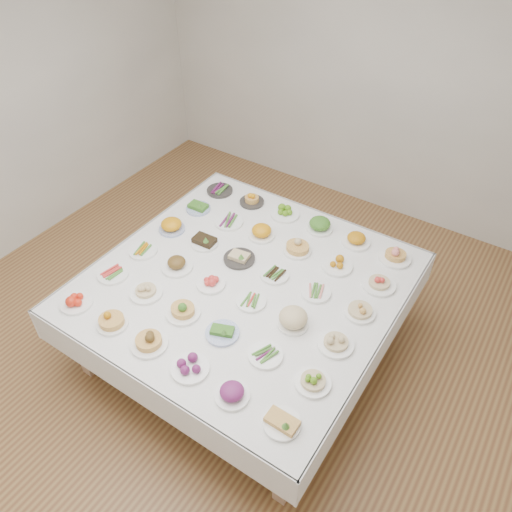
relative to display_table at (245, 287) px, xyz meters
The scene contains 38 objects.
room_envelope 1.16m from the display_table, 168.61° to the right, with size 5.02×5.02×2.81m.
display_table is the anchor object (origin of this frame).
dish_0 1.19m from the display_table, 134.98° to the right, with size 0.22×0.22×0.10m.
dish_1 0.98m from the display_table, 120.52° to the right, with size 0.21×0.21×0.12m.
dish_2 0.85m from the display_table, 101.72° to the right, with size 0.24×0.24×0.14m.
dish_3 0.85m from the display_table, 78.66° to the right, with size 0.24×0.24×0.11m.
dish_4 0.98m from the display_table, 59.74° to the right, with size 0.20×0.20×0.11m.
dish_5 1.18m from the display_table, 45.30° to the right, with size 0.21×0.21×0.10m.
dish_6 0.98m from the display_table, 149.68° to the right, with size 0.22×0.22×0.05m.
dish_7 0.72m from the display_table, 135.38° to the right, with size 0.23×0.23×0.11m.
dish_8 0.54m from the display_table, 108.06° to the right, with size 0.23×0.23×0.14m.
dish_9 0.53m from the display_table, 71.63° to the right, with size 0.22×0.22×0.09m.
dish_10 0.70m from the display_table, 44.65° to the right, with size 0.22×0.22×0.05m.
dish_11 0.99m from the display_table, 31.00° to the right, with size 0.22×0.22×0.11m.
dish_12 0.86m from the display_table, 168.31° to the right, with size 0.22×0.22×0.05m.
dish_13 0.54m from the display_table, 161.31° to the right, with size 0.23×0.23×0.12m.
dish_14 0.27m from the display_table, 135.21° to the right, with size 0.21×0.21×0.08m.
dish_15 0.24m from the display_table, 43.87° to the right, with size 0.21×0.21×0.05m.
dish_16 0.55m from the display_table, 18.73° to the right, with size 0.21×0.21×0.13m.
dish_17 0.85m from the display_table, 11.64° to the right, with size 0.23×0.23×0.13m.
dish_18 0.86m from the display_table, 169.10° to the left, with size 0.21×0.21×0.12m.
dish_19 0.53m from the display_table, 161.68° to the left, with size 0.21×0.21×0.10m.
dish_20 0.26m from the display_table, 134.70° to the left, with size 0.24×0.24×0.11m.
dish_21 0.24m from the display_table, 45.74° to the left, with size 0.21×0.21×0.05m.
dish_22 0.53m from the display_table, 18.75° to the left, with size 0.21×0.21×0.05m.
dish_23 0.86m from the display_table, 11.38° to the left, with size 0.21×0.21×0.11m.
dish_24 0.97m from the display_table, 148.84° to the left, with size 0.21×0.21×0.09m.
dish_25 0.70m from the display_table, 135.22° to the left, with size 0.23×0.23×0.05m.
dish_26 0.54m from the display_table, 109.55° to the left, with size 0.21×0.21×0.12m.
dish_27 0.54m from the display_table, 72.25° to the left, with size 0.22×0.22×0.14m.
dish_28 0.71m from the display_table, 45.13° to the left, with size 0.23×0.23×0.10m.
dish_29 0.98m from the display_table, 30.29° to the left, with size 0.24×0.24×0.12m.
dish_30 1.18m from the display_table, 135.51° to the left, with size 0.23×0.23×0.06m.
dish_31 0.98m from the display_table, 120.82° to the left, with size 0.21×0.21×0.11m.
dish_32 0.86m from the display_table, 100.97° to the left, with size 0.24×0.24×0.10m.
dish_33 0.86m from the display_table, 78.45° to the left, with size 0.21×0.21×0.14m.
dish_34 0.98m from the display_table, 59.47° to the left, with size 0.22×0.22×0.12m.
dish_35 1.17m from the display_table, 45.10° to the left, with size 0.24×0.24×0.15m.
Camera 1 is at (1.65, -2.10, 3.29)m, focal length 35.00 mm.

